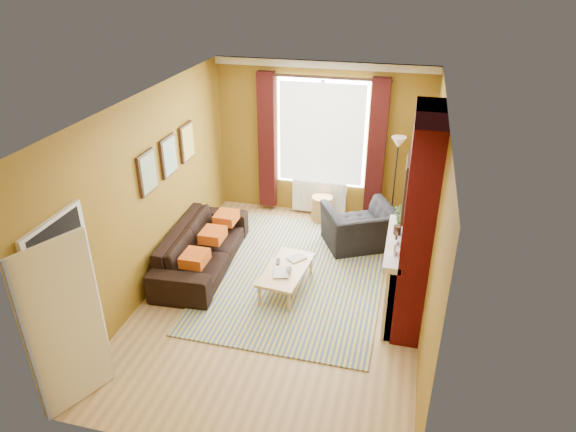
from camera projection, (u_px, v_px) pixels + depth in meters
The scene contains 12 objects.
ground at pixel (284, 294), 7.39m from camera, with size 5.50×5.50×0.00m, color #997645.
room_walls at pixel (334, 205), 6.87m from camera, with size 3.82×5.54×2.83m.
striped_rug at pixel (297, 274), 7.85m from camera, with size 2.61×3.60×0.02m.
sofa at pixel (202, 247), 7.93m from camera, with size 2.27×0.89×0.66m, color black.
armchair at pixel (359, 227), 8.45m from camera, with size 1.09×0.95×0.71m, color black.
coffee_table at pixel (286, 270), 7.37m from camera, with size 0.66×1.14×0.36m.
wicker_stool at pixel (322, 209), 9.33m from camera, with size 0.46×0.46×0.48m.
floor_lamp at pixel (397, 158), 8.56m from camera, with size 0.32×0.32×1.70m.
book_a at pixel (273, 273), 7.22m from camera, with size 0.22×0.29×0.03m, color #999999.
book_b at pixel (293, 255), 7.64m from camera, with size 0.19×0.26×0.02m, color #999999.
mug at pixel (289, 271), 7.22m from camera, with size 0.09×0.09×0.08m, color #999999.
tv_remote at pixel (278, 262), 7.48m from camera, with size 0.08×0.17×0.02m.
Camera 1 is at (1.52, -5.86, 4.39)m, focal length 32.00 mm.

